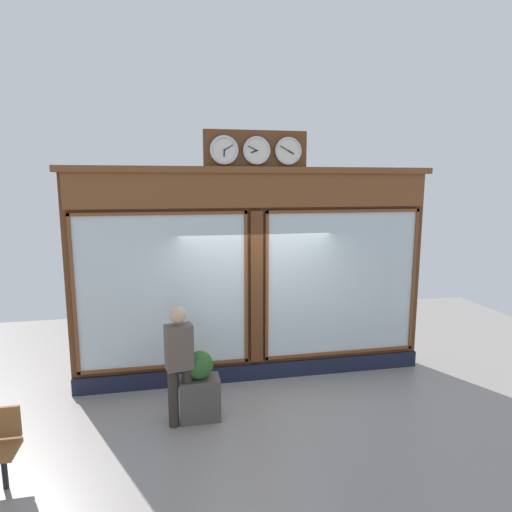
% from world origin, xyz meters
% --- Properties ---
extents(ground_plane, '(14.00, 14.00, 0.00)m').
position_xyz_m(ground_plane, '(0.00, 2.80, 0.00)').
color(ground_plane, gray).
extents(shop_facade, '(6.05, 0.42, 4.14)m').
position_xyz_m(shop_facade, '(0.00, -0.13, 1.81)').
color(shop_facade, '#5B3319').
rests_on(shop_facade, ground_plane).
extents(pedestrian, '(0.40, 0.29, 1.69)m').
position_xyz_m(pedestrian, '(1.30, 1.20, 0.93)').
color(pedestrian, '#312A24').
rests_on(pedestrian, ground_plane).
extents(planter_box, '(0.56, 0.36, 0.61)m').
position_xyz_m(planter_box, '(1.03, 1.09, 0.31)').
color(planter_box, '#4C4742').
rests_on(planter_box, ground_plane).
extents(planter_shrub, '(0.39, 0.39, 0.39)m').
position_xyz_m(planter_shrub, '(1.03, 1.09, 0.81)').
color(planter_shrub, '#285623').
rests_on(planter_shrub, planter_box).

